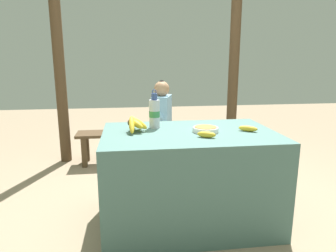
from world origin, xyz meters
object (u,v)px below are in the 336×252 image
(serving_bowl, at_px, (206,129))
(seated_vendor, at_px, (158,116))
(banana_bunch_ripe, at_px, (135,123))
(wooden_bench, at_px, (152,135))
(support_post_near, at_px, (59,68))
(water_bottle, at_px, (154,113))
(support_post_far, at_px, (234,68))
(banana_bunch_green, at_px, (113,128))
(loose_banana_front, at_px, (206,135))
(loose_banana_side, at_px, (248,129))

(serving_bowl, distance_m, seated_vendor, 1.55)
(banana_bunch_ripe, xyz_separation_m, wooden_bench, (0.24, 1.45, -0.48))
(support_post_near, bearing_deg, water_bottle, -55.37)
(support_post_far, bearing_deg, water_bottle, -128.45)
(wooden_bench, height_order, support_post_near, support_post_near)
(wooden_bench, height_order, support_post_far, support_post_far)
(support_post_far, bearing_deg, banana_bunch_green, -174.09)
(serving_bowl, relative_size, support_post_near, 0.08)
(loose_banana_front, relative_size, seated_vendor, 0.14)
(wooden_bench, bearing_deg, water_bottle, -93.33)
(loose_banana_front, relative_size, banana_bunch_green, 0.58)
(loose_banana_side, height_order, wooden_bench, loose_banana_side)
(serving_bowl, distance_m, support_post_near, 2.26)
(banana_bunch_ripe, xyz_separation_m, serving_bowl, (0.54, -0.09, -0.05))
(serving_bowl, bearing_deg, support_post_near, 129.89)
(wooden_bench, relative_size, banana_bunch_green, 7.60)
(banana_bunch_green, bearing_deg, support_post_far, 5.91)
(loose_banana_side, distance_m, support_post_far, 1.85)
(banana_bunch_ripe, distance_m, seated_vendor, 1.49)
(banana_bunch_ripe, height_order, loose_banana_front, banana_bunch_ripe)
(water_bottle, bearing_deg, banana_bunch_ripe, -145.86)
(loose_banana_side, bearing_deg, support_post_far, 74.40)
(banana_bunch_ripe, height_order, seated_vendor, seated_vendor)
(banana_bunch_green, xyz_separation_m, support_post_near, (-0.63, 0.17, 0.74))
(serving_bowl, distance_m, water_bottle, 0.44)
(banana_bunch_ripe, distance_m, loose_banana_front, 0.57)
(serving_bowl, relative_size, wooden_bench, 0.11)
(loose_banana_side, relative_size, support_post_far, 0.06)
(water_bottle, height_order, wooden_bench, water_bottle)
(serving_bowl, bearing_deg, loose_banana_side, -4.99)
(water_bottle, xyz_separation_m, banana_bunch_green, (-0.42, 1.35, -0.42))
(loose_banana_front, height_order, banana_bunch_green, loose_banana_front)
(banana_bunch_ripe, bearing_deg, support_post_near, 118.63)
(loose_banana_front, relative_size, support_post_far, 0.06)
(water_bottle, bearing_deg, seated_vendor, 82.91)
(serving_bowl, bearing_deg, banana_bunch_ripe, 170.98)
(serving_bowl, xyz_separation_m, loose_banana_side, (0.33, -0.03, -0.00))
(loose_banana_front, bearing_deg, water_bottle, 133.41)
(loose_banana_side, bearing_deg, banana_bunch_ripe, 172.51)
(banana_bunch_ripe, xyz_separation_m, loose_banana_front, (0.50, -0.26, -0.05))
(support_post_near, distance_m, support_post_far, 2.25)
(serving_bowl, height_order, banana_bunch_green, serving_bowl)
(banana_bunch_green, bearing_deg, loose_banana_front, -66.01)
(wooden_bench, bearing_deg, banana_bunch_green, 179.77)
(wooden_bench, relative_size, seated_vendor, 1.79)
(banana_bunch_ripe, distance_m, loose_banana_side, 0.89)
(seated_vendor, bearing_deg, banana_bunch_green, 15.79)
(loose_banana_side, relative_size, wooden_bench, 0.08)
(banana_bunch_ripe, bearing_deg, loose_banana_side, -7.49)
(loose_banana_side, xyz_separation_m, seated_vendor, (-0.55, 1.55, -0.17))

